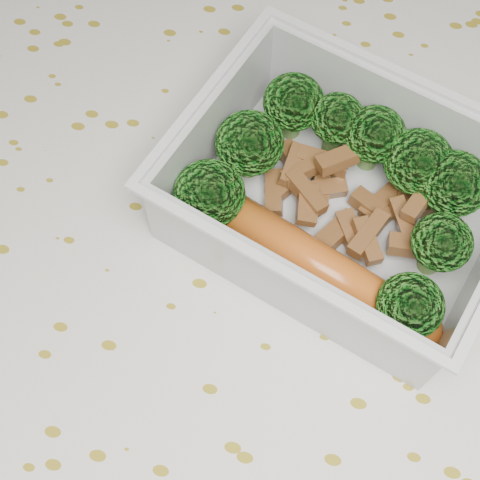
# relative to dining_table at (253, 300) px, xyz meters

# --- Properties ---
(ground_plane) EXTENTS (4.00, 4.00, 0.00)m
(ground_plane) POSITION_rel_dining_table_xyz_m (0.00, 0.00, -0.67)
(ground_plane) COLOR olive
(ground_plane) RESTS_ON ground
(dining_table) EXTENTS (1.40, 0.90, 0.75)m
(dining_table) POSITION_rel_dining_table_xyz_m (0.00, 0.00, 0.00)
(dining_table) COLOR brown
(dining_table) RESTS_ON ground
(tablecloth) EXTENTS (1.46, 0.96, 0.19)m
(tablecloth) POSITION_rel_dining_table_xyz_m (0.00, 0.00, 0.05)
(tablecloth) COLOR silver
(tablecloth) RESTS_ON dining_table
(lunch_container) EXTENTS (0.24, 0.21, 0.07)m
(lunch_container) POSITION_rel_dining_table_xyz_m (0.05, 0.03, 0.11)
(lunch_container) COLOR silver
(lunch_container) RESTS_ON tablecloth
(broccoli_florets) EXTENTS (0.19, 0.16, 0.05)m
(broccoli_florets) POSITION_rel_dining_table_xyz_m (0.05, 0.05, 0.13)
(broccoli_florets) COLOR #608C3F
(broccoli_florets) RESTS_ON lunch_container
(meat_pile) EXTENTS (0.13, 0.08, 0.03)m
(meat_pile) POSITION_rel_dining_table_xyz_m (0.05, 0.04, 0.11)
(meat_pile) COLOR brown
(meat_pile) RESTS_ON lunch_container
(sausage) EXTENTS (0.16, 0.08, 0.03)m
(sausage) POSITION_rel_dining_table_xyz_m (0.04, -0.01, 0.11)
(sausage) COLOR #BA5619
(sausage) RESTS_ON lunch_container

